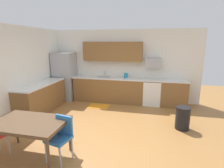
# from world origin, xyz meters

# --- Properties ---
(ground_plane) EXTENTS (12.00, 12.00, 0.00)m
(ground_plane) POSITION_xyz_m (0.00, 0.00, 0.00)
(ground_plane) COLOR #9E6B38
(wall_back) EXTENTS (5.80, 0.10, 2.70)m
(wall_back) POSITION_xyz_m (0.00, 2.65, 1.35)
(wall_back) COLOR white
(wall_back) RESTS_ON ground
(wall_left) EXTENTS (0.10, 5.80, 2.70)m
(wall_left) POSITION_xyz_m (-2.65, 0.00, 1.35)
(wall_left) COLOR white
(wall_left) RESTS_ON ground
(cabinet_run_back) EXTENTS (2.64, 0.60, 0.90)m
(cabinet_run_back) POSITION_xyz_m (-0.43, 2.30, 0.45)
(cabinet_run_back) COLOR brown
(cabinet_run_back) RESTS_ON ground
(cabinet_run_back_right) EXTENTS (0.91, 0.60, 0.90)m
(cabinet_run_back_right) POSITION_xyz_m (1.95, 2.30, 0.45)
(cabinet_run_back_right) COLOR brown
(cabinet_run_back_right) RESTS_ON ground
(cabinet_run_left) EXTENTS (0.60, 2.00, 0.90)m
(cabinet_run_left) POSITION_xyz_m (-2.30, 0.80, 0.45)
(cabinet_run_left) COLOR brown
(cabinet_run_left) RESTS_ON ground
(countertop_back) EXTENTS (4.80, 0.64, 0.04)m
(countertop_back) POSITION_xyz_m (0.00, 2.30, 0.92)
(countertop_back) COLOR silver
(countertop_back) RESTS_ON cabinet_run_back
(countertop_left) EXTENTS (0.64, 2.00, 0.04)m
(countertop_left) POSITION_xyz_m (-2.30, 0.80, 0.92)
(countertop_left) COLOR silver
(countertop_left) RESTS_ON cabinet_run_left
(upper_cabinets_back) EXTENTS (2.20, 0.34, 0.70)m
(upper_cabinets_back) POSITION_xyz_m (-0.30, 2.43, 1.90)
(upper_cabinets_back) COLOR brown
(refrigerator) EXTENTS (0.76, 0.70, 1.84)m
(refrigerator) POSITION_xyz_m (-2.18, 2.22, 0.92)
(refrigerator) COLOR #9EA0A5
(refrigerator) RESTS_ON ground
(oven_range) EXTENTS (0.60, 0.60, 0.91)m
(oven_range) POSITION_xyz_m (1.19, 2.30, 0.46)
(oven_range) COLOR white
(oven_range) RESTS_ON ground
(microwave) EXTENTS (0.54, 0.36, 0.32)m
(microwave) POSITION_xyz_m (1.19, 2.40, 1.52)
(microwave) COLOR #9EA0A5
(sink_basin) EXTENTS (0.48, 0.40, 0.14)m
(sink_basin) POSITION_xyz_m (-0.62, 2.30, 0.88)
(sink_basin) COLOR #A5A8AD
(sink_basin) RESTS_ON countertop_back
(sink_faucet) EXTENTS (0.02, 0.02, 0.24)m
(sink_faucet) POSITION_xyz_m (-0.62, 2.48, 1.04)
(sink_faucet) COLOR #B2B5BA
(sink_faucet) RESTS_ON countertop_back
(dining_table) EXTENTS (1.40, 0.90, 0.77)m
(dining_table) POSITION_xyz_m (-1.09, -1.40, 0.70)
(dining_table) COLOR brown
(dining_table) RESTS_ON ground
(chair_near_table) EXTENTS (0.48, 0.48, 0.85)m
(chair_near_table) POSITION_xyz_m (-0.48, -1.29, 0.50)
(chair_near_table) COLOR #2D72B7
(chair_near_table) RESTS_ON ground
(trash_bin) EXTENTS (0.36, 0.36, 0.60)m
(trash_bin) POSITION_xyz_m (2.00, 0.52, 0.30)
(trash_bin) COLOR black
(trash_bin) RESTS_ON ground
(floor_mat) EXTENTS (0.70, 0.50, 0.01)m
(floor_mat) POSITION_xyz_m (-0.63, 1.65, 0.01)
(floor_mat) COLOR orange
(floor_mat) RESTS_ON ground
(kettle) EXTENTS (0.14, 0.14, 0.20)m
(kettle) POSITION_xyz_m (0.23, 2.35, 1.02)
(kettle) COLOR #198CBF
(kettle) RESTS_ON countertop_back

